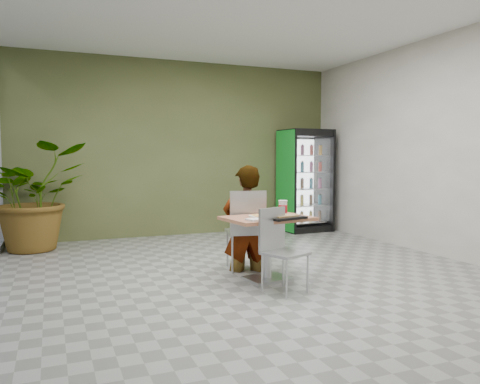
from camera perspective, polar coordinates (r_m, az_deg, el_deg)
name	(u,v)px	position (r m, az deg, el deg)	size (l,w,h in m)	color
ground	(258,280)	(5.60, 2.25, -10.62)	(7.00, 7.00, 0.00)	gray
room_envelope	(259,143)	(5.42, 2.30, 5.97)	(6.00, 7.00, 3.20)	silver
dining_table	(267,235)	(5.46, 3.36, -5.27)	(1.05, 0.79, 0.75)	#AC6D4A
chair_far	(246,224)	(5.88, 0.79, -3.92)	(0.54, 0.54, 1.03)	#ADAFB1
chair_near	(278,243)	(5.04, 4.71, -6.20)	(0.51, 0.52, 0.89)	#ADAFB1
seated_woman	(246,230)	(5.96, 0.78, -4.62)	(0.61, 0.39, 1.64)	black
pizza_plate	(258,215)	(5.44, 2.19, -2.85)	(0.30, 0.27, 0.03)	silver
soda_cup	(283,208)	(5.52, 5.25, -1.99)	(0.10, 0.10, 0.18)	silver
napkin_stack	(255,220)	(5.10, 1.81, -3.37)	(0.16, 0.16, 0.02)	silver
cafeteria_tray	(283,217)	(5.27, 5.31, -3.11)	(0.45, 0.33, 0.03)	black
beverage_fridge	(305,181)	(9.23, 7.96, 1.40)	(0.93, 0.74, 1.97)	black
potted_plant	(34,196)	(7.90, -23.79, -0.47)	(1.51, 1.30, 1.68)	#245B27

